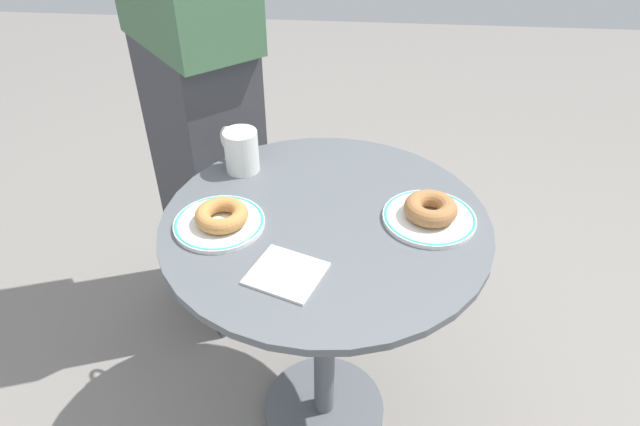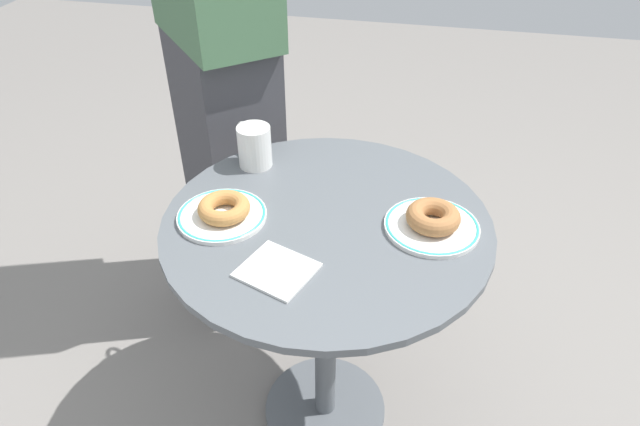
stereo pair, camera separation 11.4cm
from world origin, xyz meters
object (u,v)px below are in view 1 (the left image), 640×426
object	(u,v)px
donut_old_fashioned	(222,215)
coffee_mug	(240,150)
paper_napkin	(286,273)
plate_left	(219,223)
person_figure	(194,67)
donut_cinnamon	(431,208)
plate_right	(429,218)
cafe_table	(325,286)

from	to	relation	value
donut_old_fashioned	coffee_mug	world-z (taller)	coffee_mug
paper_napkin	coffee_mug	xyz separation A→B (m)	(-0.16, 0.36, 0.05)
plate_left	paper_napkin	distance (m)	0.21
donut_old_fashioned	person_figure	bearing A→B (deg)	109.93
plate_left	coffee_mug	distance (m)	0.23
donut_old_fashioned	paper_napkin	xyz separation A→B (m)	(0.15, -0.14, -0.03)
donut_old_fashioned	donut_cinnamon	size ratio (longest dim) A/B	0.98
plate_right	donut_old_fashioned	distance (m)	0.44
plate_right	paper_napkin	bearing A→B (deg)	-145.17
donut_old_fashioned	coffee_mug	distance (m)	0.23
donut_cinnamon	donut_old_fashioned	bearing A→B (deg)	-172.30
cafe_table	coffee_mug	xyz separation A→B (m)	(-0.22, 0.18, 0.25)
coffee_mug	person_figure	distance (m)	0.32
coffee_mug	plate_left	bearing A→B (deg)	-90.72
plate_left	donut_old_fashioned	size ratio (longest dim) A/B	1.72
cafe_table	person_figure	distance (m)	0.68
person_figure	cafe_table	bearing A→B (deg)	-48.42
plate_left	paper_napkin	bearing A→B (deg)	-40.49
donut_old_fashioned	coffee_mug	bearing A→B (deg)	91.17
plate_left	coffee_mug	bearing A→B (deg)	89.28
plate_left	donut_cinnamon	distance (m)	0.44
donut_old_fashioned	cafe_table	bearing A→B (deg)	11.61
person_figure	paper_napkin	bearing A→B (deg)	-62.01
cafe_table	paper_napkin	size ratio (longest dim) A/B	5.42
person_figure	donut_old_fashioned	bearing A→B (deg)	-70.07
plate_left	paper_napkin	world-z (taller)	plate_left
plate_left	plate_right	size ratio (longest dim) A/B	0.96
paper_napkin	person_figure	bearing A→B (deg)	117.99
cafe_table	donut_old_fashioned	distance (m)	0.32
cafe_table	paper_napkin	xyz separation A→B (m)	(-0.06, -0.18, 0.20)
cafe_table	donut_old_fashioned	world-z (taller)	donut_old_fashioned
plate_left	donut_old_fashioned	distance (m)	0.02
plate_right	coffee_mug	size ratio (longest dim) A/B	1.86
plate_right	coffee_mug	world-z (taller)	coffee_mug
coffee_mug	person_figure	bearing A→B (deg)	123.60
paper_napkin	donut_old_fashioned	bearing A→B (deg)	138.42
cafe_table	coffee_mug	bearing A→B (deg)	140.21
plate_right	coffee_mug	distance (m)	0.47
donut_cinnamon	coffee_mug	bearing A→B (deg)	159.20
cafe_table	donut_old_fashioned	xyz separation A→B (m)	(-0.21, -0.04, 0.23)
cafe_table	plate_right	distance (m)	0.30
donut_old_fashioned	coffee_mug	size ratio (longest dim) A/B	1.04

